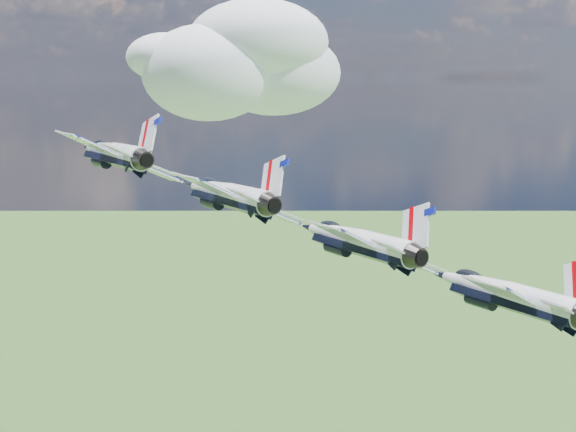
{
  "coord_description": "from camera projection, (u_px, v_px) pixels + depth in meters",
  "views": [
    {
      "loc": [
        -24.61,
        -64.5,
        163.58
      ],
      "look_at": [
        -9.42,
        0.14,
        152.13
      ],
      "focal_mm": 50.0,
      "sensor_mm": 36.0,
      "label": 1
    }
  ],
  "objects": [
    {
      "name": "cloud_far",
      "position": [
        211.0,
        58.0,
        271.58
      ],
      "size": [
        66.82,
        52.5,
        26.25
      ],
      "primitive_type": "ellipsoid",
      "color": "white"
    },
    {
      "name": "jet_0",
      "position": [
        112.0,
        153.0,
        73.99
      ],
      "size": [
        16.97,
        19.56,
        9.14
      ],
      "primitive_type": null,
      "rotation": [
        0.0,
        0.44,
        0.35
      ],
      "color": "silver"
    },
    {
      "name": "jet_1",
      "position": [
        226.0,
        194.0,
        69.58
      ],
      "size": [
        16.97,
        19.56,
        9.14
      ],
      "primitive_type": null,
      "rotation": [
        0.0,
        0.44,
        0.35
      ],
      "color": "silver"
    },
    {
      "name": "jet_2",
      "position": [
        355.0,
        240.0,
        65.17
      ],
      "size": [
        16.97,
        19.56,
        9.14
      ],
      "primitive_type": null,
      "rotation": [
        0.0,
        0.44,
        0.35
      ],
      "color": "white"
    },
    {
      "name": "jet_3",
      "position": [
        502.0,
        293.0,
        60.76
      ],
      "size": [
        16.97,
        19.56,
        9.14
      ],
      "primitive_type": null,
      "rotation": [
        0.0,
        0.44,
        0.35
      ],
      "color": "silver"
    }
  ]
}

